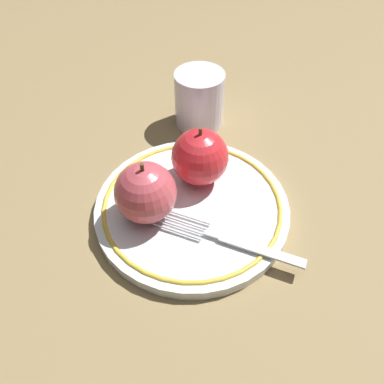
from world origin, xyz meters
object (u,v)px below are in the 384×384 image
plate (192,207)px  apple_red_whole (200,157)px  drinking_glass (199,99)px  fork (231,240)px  apple_second_whole (146,193)px

plate → apple_red_whole: 0.06m
plate → drinking_glass: 0.19m
plate → fork: 0.07m
apple_second_whole → apple_red_whole: bearing=127.5°
fork → drinking_glass: (-0.25, -0.01, 0.02)m
apple_red_whole → drinking_glass: bearing=173.5°
plate → apple_red_whole: size_ratio=2.99×
plate → fork: size_ratio=1.45×
apple_red_whole → fork: bearing=12.9°
apple_second_whole → fork: apple_second_whole is taller
apple_second_whole → fork: bearing=60.8°
plate → apple_second_whole: 0.07m
apple_red_whole → apple_second_whole: (0.05, -0.07, 0.00)m
apple_red_whole → drinking_glass: apple_red_whole is taller
apple_red_whole → drinking_glass: 0.14m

